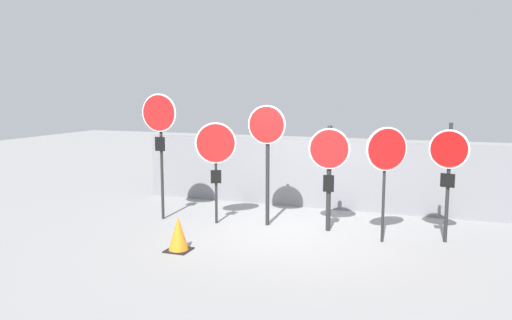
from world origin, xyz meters
The scene contains 9 objects.
ground_plane centered at (0.00, 0.00, 0.00)m, with size 40.00×40.00×0.00m, color gray.
fence_back centered at (0.00, 2.16, 0.79)m, with size 8.56×0.12×1.57m.
stop_sign_0 centered at (-2.79, 0.00, 1.98)m, with size 0.78×0.12×2.63m.
stop_sign_1 centered at (-1.57, 0.07, 1.52)m, with size 0.75×0.36×2.06m.
stop_sign_2 centered at (-0.57, 0.29, 1.73)m, with size 0.76×0.14×2.41m.
stop_sign_3 centered at (0.67, 0.30, 1.36)m, with size 0.77×0.19×2.03m.
stop_sign_4 centered at (1.75, -0.09, 1.56)m, with size 0.66×0.44×2.06m.
stop_sign_5 centered at (2.78, 0.28, 1.48)m, with size 0.67×0.18×2.13m.
traffic_cone_0 centered at (-1.46, -1.73, 0.29)m, with size 0.40×0.40×0.60m.
Camera 1 is at (2.53, -8.94, 2.66)m, focal length 35.00 mm.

